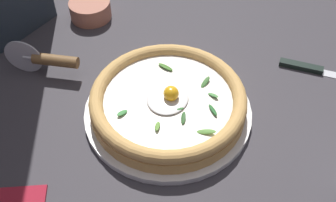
{
  "coord_description": "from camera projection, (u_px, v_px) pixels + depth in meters",
  "views": [
    {
      "loc": [
        0.45,
        0.11,
        0.53
      ],
      "look_at": [
        0.01,
        -0.01,
        0.03
      ],
      "focal_mm": 42.16,
      "sensor_mm": 36.0,
      "label": 1
    }
  ],
  "objects": [
    {
      "name": "pizza",
      "position": [
        168.0,
        101.0,
        0.67
      ],
      "size": [
        0.27,
        0.27,
        0.05
      ],
      "color": "#DFA858",
      "rests_on": "pizza_plate"
    },
    {
      "name": "ground_plane",
      "position": [
        172.0,
        116.0,
        0.71
      ],
      "size": [
        2.4,
        2.4,
        0.03
      ],
      "primitive_type": "cube",
      "color": "#3A373C",
      "rests_on": "ground"
    },
    {
      "name": "pizza_plate",
      "position": [
        168.0,
        111.0,
        0.69
      ],
      "size": [
        0.29,
        0.29,
        0.01
      ],
      "primitive_type": "cylinder",
      "color": "white",
      "rests_on": "ground"
    },
    {
      "name": "table_knife",
      "position": [
        320.0,
        71.0,
        0.77
      ],
      "size": [
        0.03,
        0.23,
        0.01
      ],
      "color": "silver",
      "rests_on": "ground"
    },
    {
      "name": "pizza_cutter",
      "position": [
        46.0,
        59.0,
        0.74
      ],
      "size": [
        0.03,
        0.14,
        0.07
      ],
      "color": "silver",
      "rests_on": "ground"
    },
    {
      "name": "side_bowl",
      "position": [
        90.0,
        10.0,
        0.88
      ],
      "size": [
        0.09,
        0.09,
        0.04
      ],
      "primitive_type": "cylinder",
      "color": "#B9715A",
      "rests_on": "ground"
    }
  ]
}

